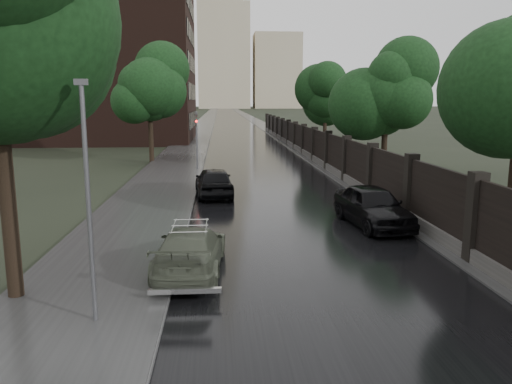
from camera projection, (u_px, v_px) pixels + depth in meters
name	position (u px, v px, depth m)	size (l,w,h in m)	color
ground	(368.00, 353.00, 9.42)	(800.00, 800.00, 0.00)	black
road	(227.00, 113.00, 195.81)	(8.00, 420.00, 0.02)	black
sidewalk_left	(212.00, 112.00, 195.38)	(4.00, 420.00, 0.16)	#2D2D2D
verge_right	(241.00, 113.00, 196.19)	(3.00, 420.00, 0.08)	#2D2D2D
fence_right	(310.00, 146.00, 40.97)	(0.45, 75.72, 2.70)	#383533
tree_left_far	(149.00, 93.00, 37.34)	(4.25, 4.25, 7.39)	black
tree_right_b	(386.00, 96.00, 30.63)	(4.08, 4.08, 7.01)	black
tree_right_c	(326.00, 98.00, 48.29)	(4.08, 4.08, 7.01)	black
lamp_post	(88.00, 203.00, 10.03)	(0.25, 0.12, 5.11)	#59595E
traffic_light	(197.00, 136.00, 33.21)	(0.16, 0.32, 4.00)	#59595E
brick_building	(86.00, 54.00, 57.36)	(24.00, 18.00, 20.00)	black
stalinist_tower	(224.00, 43.00, 296.79)	(92.00, 30.00, 159.00)	tan
volga_sedan	(190.00, 249.00, 13.83)	(1.77, 4.35, 1.26)	#4F5645
hatchback_left	(214.00, 182.00, 24.70)	(1.74, 4.33, 1.47)	black
car_right_near	(373.00, 206.00, 18.83)	(1.83, 4.56, 1.55)	black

